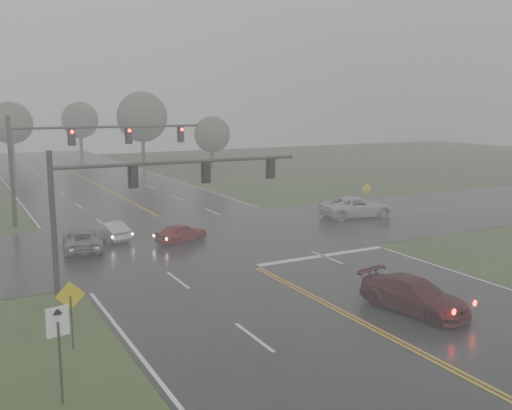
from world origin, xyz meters
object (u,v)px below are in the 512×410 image
sedan_maroon (413,311)px  car_grey (82,250)px  sedan_red (181,242)px  sedan_silver (110,240)px  pickup_white (357,217)px  signal_gantry_far (75,147)px  signal_gantry_near (138,190)px

sedan_maroon → car_grey: size_ratio=1.05×
sedan_red → sedan_silver: 4.70m
sedan_silver → pickup_white: bearing=163.7°
pickup_white → signal_gantry_far: signal_gantry_far is taller
sedan_maroon → signal_gantry_near: bearing=124.0°
signal_gantry_near → signal_gantry_far: bearing=88.0°
car_grey → sedan_maroon: bearing=128.8°
sedan_red → signal_gantry_far: signal_gantry_far is taller
sedan_maroon → sedan_silver: bearing=101.3°
sedan_red → car_grey: (-5.99, 0.88, 0.00)m
car_grey → sedan_silver: bearing=-131.8°
car_grey → signal_gantry_near: (1.06, -8.31, 4.69)m
sedan_silver → sedan_maroon: bearing=101.2°
sedan_red → signal_gantry_far: bearing=5.6°
sedan_maroon → pickup_white: pickup_white is taller
sedan_red → signal_gantry_near: signal_gantry_near is taller
sedan_silver → car_grey: bearing=28.2°
sedan_red → signal_gantry_far: (-4.32, 10.09, 5.55)m
sedan_red → pickup_white: bearing=-103.1°
car_grey → signal_gantry_near: bearing=105.5°
sedan_maroon → sedan_red: bearing=92.6°
signal_gantry_near → signal_gantry_far: signal_gantry_far is taller
signal_gantry_near → signal_gantry_far: size_ratio=0.87×
pickup_white → sedan_red: bearing=103.0°
sedan_red → car_grey: bearing=64.0°
sedan_maroon → signal_gantry_near: signal_gantry_near is taller
car_grey → signal_gantry_near: signal_gantry_near is taller
sedan_red → signal_gantry_near: bearing=128.9°
sedan_silver → pickup_white: size_ratio=0.65×
sedan_silver → signal_gantry_far: bearing=-98.4°
pickup_white → sedan_silver: bearing=94.0°
sedan_silver → signal_gantry_near: bearing=72.3°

